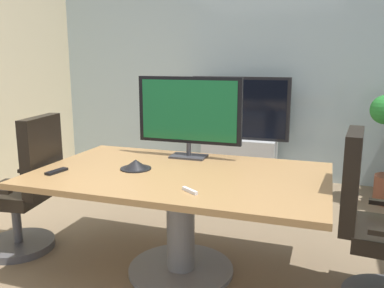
{
  "coord_description": "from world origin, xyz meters",
  "views": [
    {
      "loc": [
        1.09,
        -2.33,
        1.5
      ],
      "look_at": [
        0.15,
        0.42,
        0.89
      ],
      "focal_mm": 37.61,
      "sensor_mm": 36.0,
      "label": 1
    }
  ],
  "objects_px": {
    "tv_monitor": "(189,112)",
    "wall_display_unit": "(239,147)",
    "conference_phone": "(136,165)",
    "remote_control": "(57,171)",
    "office_chair_left": "(25,196)",
    "office_chair_right": "(378,235)",
    "conference_table": "(180,197)"
  },
  "relations": [
    {
      "from": "wall_display_unit",
      "to": "conference_phone",
      "type": "xyz_separation_m",
      "value": [
        -0.25,
        -2.33,
        0.33
      ]
    },
    {
      "from": "tv_monitor",
      "to": "wall_display_unit",
      "type": "distance_m",
      "value": 1.99
    },
    {
      "from": "conference_table",
      "to": "office_chair_right",
      "type": "bearing_deg",
      "value": 1.28
    },
    {
      "from": "tv_monitor",
      "to": "conference_phone",
      "type": "relative_size",
      "value": 3.82
    },
    {
      "from": "office_chair_left",
      "to": "office_chair_right",
      "type": "distance_m",
      "value": 2.56
    },
    {
      "from": "conference_table",
      "to": "tv_monitor",
      "type": "bearing_deg",
      "value": 101.48
    },
    {
      "from": "tv_monitor",
      "to": "wall_display_unit",
      "type": "height_order",
      "value": "tv_monitor"
    },
    {
      "from": "office_chair_right",
      "to": "wall_display_unit",
      "type": "bearing_deg",
      "value": 35.79
    },
    {
      "from": "office_chair_right",
      "to": "conference_phone",
      "type": "xyz_separation_m",
      "value": [
        -1.61,
        -0.05,
        0.32
      ]
    },
    {
      "from": "wall_display_unit",
      "to": "remote_control",
      "type": "bearing_deg",
      "value": -105.61
    },
    {
      "from": "tv_monitor",
      "to": "conference_phone",
      "type": "bearing_deg",
      "value": -117.51
    },
    {
      "from": "office_chair_right",
      "to": "wall_display_unit",
      "type": "distance_m",
      "value": 2.65
    },
    {
      "from": "wall_display_unit",
      "to": "conference_phone",
      "type": "height_order",
      "value": "wall_display_unit"
    },
    {
      "from": "office_chair_left",
      "to": "wall_display_unit",
      "type": "distance_m",
      "value": 2.67
    },
    {
      "from": "office_chair_left",
      "to": "remote_control",
      "type": "bearing_deg",
      "value": 58.82
    },
    {
      "from": "conference_table",
      "to": "tv_monitor",
      "type": "xyz_separation_m",
      "value": [
        -0.09,
        0.44,
        0.54
      ]
    },
    {
      "from": "conference_table",
      "to": "wall_display_unit",
      "type": "xyz_separation_m",
      "value": [
        -0.08,
        2.31,
        -0.12
      ]
    },
    {
      "from": "tv_monitor",
      "to": "remote_control",
      "type": "relative_size",
      "value": 4.94
    },
    {
      "from": "office_chair_right",
      "to": "wall_display_unit",
      "type": "height_order",
      "value": "wall_display_unit"
    },
    {
      "from": "office_chair_right",
      "to": "tv_monitor",
      "type": "xyz_separation_m",
      "value": [
        -1.37,
        0.41,
        0.65
      ]
    },
    {
      "from": "office_chair_left",
      "to": "conference_phone",
      "type": "bearing_deg",
      "value": 85.46
    },
    {
      "from": "conference_phone",
      "to": "conference_table",
      "type": "bearing_deg",
      "value": 4.32
    },
    {
      "from": "wall_display_unit",
      "to": "office_chair_right",
      "type": "bearing_deg",
      "value": -59.27
    },
    {
      "from": "conference_table",
      "to": "tv_monitor",
      "type": "relative_size",
      "value": 2.37
    },
    {
      "from": "wall_display_unit",
      "to": "conference_phone",
      "type": "distance_m",
      "value": 2.37
    },
    {
      "from": "office_chair_right",
      "to": "remote_control",
      "type": "relative_size",
      "value": 6.41
    },
    {
      "from": "office_chair_left",
      "to": "conference_phone",
      "type": "xyz_separation_m",
      "value": [
        0.95,
        0.06,
        0.32
      ]
    },
    {
      "from": "office_chair_right",
      "to": "wall_display_unit",
      "type": "relative_size",
      "value": 0.83
    },
    {
      "from": "office_chair_left",
      "to": "conference_table",
      "type": "bearing_deg",
      "value": 85.72
    },
    {
      "from": "tv_monitor",
      "to": "remote_control",
      "type": "distance_m",
      "value": 1.07
    },
    {
      "from": "tv_monitor",
      "to": "office_chair_left",
      "type": "bearing_deg",
      "value": -156.51
    },
    {
      "from": "conference_phone",
      "to": "remote_control",
      "type": "bearing_deg",
      "value": -151.4
    }
  ]
}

